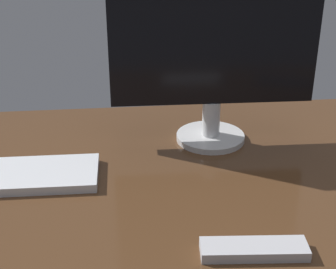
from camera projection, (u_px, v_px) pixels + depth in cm
name	position (u px, v px, depth cm)	size (l,w,h in cm)	color
desk	(202.00, 181.00, 112.41)	(140.00, 84.00, 2.00)	#4C301C
monitor	(214.00, 47.00, 118.39)	(49.11, 17.15, 43.38)	silver
keyboard	(15.00, 176.00, 110.46)	(36.04, 14.17, 1.97)	silver
tv_remote	(254.00, 249.00, 87.78)	(18.57, 5.23, 1.94)	#B7B7BC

